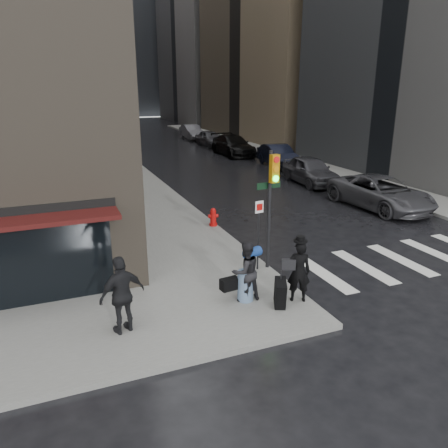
# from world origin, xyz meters

# --- Properties ---
(ground) EXTENTS (140.00, 140.00, 0.00)m
(ground) POSITION_xyz_m (0.00, 0.00, 0.00)
(ground) COLOR black
(ground) RESTS_ON ground
(sidewalk_left) EXTENTS (4.00, 50.00, 0.15)m
(sidewalk_left) POSITION_xyz_m (0.00, 27.00, 0.07)
(sidewalk_left) COLOR slate
(sidewalk_left) RESTS_ON ground
(sidewalk_right) EXTENTS (3.00, 50.00, 0.15)m
(sidewalk_right) POSITION_xyz_m (13.50, 27.00, 0.07)
(sidewalk_right) COLOR slate
(sidewalk_right) RESTS_ON ground
(crosswalk) EXTENTS (8.50, 3.00, 0.01)m
(crosswalk) POSITION_xyz_m (7.50, 1.00, 0.00)
(crosswalk) COLOR silver
(crosswalk) RESTS_ON ground
(bldg_right_far) EXTENTS (22.00, 20.00, 25.00)m
(bldg_right_far) POSITION_xyz_m (26.00, 58.00, 12.50)
(bldg_right_far) COLOR slate
(bldg_right_far) RESTS_ON ground
(bldg_distant) EXTENTS (40.00, 12.00, 32.00)m
(bldg_distant) POSITION_xyz_m (6.00, 78.00, 16.00)
(bldg_distant) COLOR slate
(bldg_distant) RESTS_ON ground
(man_overcoat) EXTENTS (1.28, 0.84, 1.92)m
(man_overcoat) POSITION_xyz_m (1.47, -0.50, 0.95)
(man_overcoat) COLOR black
(man_overcoat) RESTS_ON ground
(man_jeans) EXTENTS (1.25, 0.76, 1.72)m
(man_jeans) POSITION_xyz_m (0.26, 0.10, 1.01)
(man_jeans) COLOR black
(man_jeans) RESTS_ON ground
(man_greycoat) EXTENTS (1.23, 0.79, 1.95)m
(man_greycoat) POSITION_xyz_m (-3.11, -0.26, 1.12)
(man_greycoat) COLOR black
(man_greycoat) RESTS_ON ground
(traffic_light) EXTENTS (0.95, 0.48, 3.81)m
(traffic_light) POSITION_xyz_m (1.88, 1.81, 2.61)
(traffic_light) COLOR black
(traffic_light) RESTS_ON ground
(fire_hydrant) EXTENTS (0.44, 0.34, 0.77)m
(fire_hydrant) POSITION_xyz_m (1.80, 6.64, 0.49)
(fire_hydrant) COLOR #B80C0B
(fire_hydrant) RESTS_ON ground
(parked_car_0) EXTENTS (2.92, 5.79, 1.57)m
(parked_car_0) POSITION_xyz_m (10.56, 6.61, 0.79)
(parked_car_0) COLOR #46464B
(parked_car_0) RESTS_ON ground
(parked_car_1) EXTENTS (2.36, 5.01, 1.66)m
(parked_car_1) POSITION_xyz_m (10.41, 12.62, 0.83)
(parked_car_1) COLOR #3E3E43
(parked_car_1) RESTS_ON ground
(parked_car_2) EXTENTS (2.09, 4.87, 1.56)m
(parked_car_2) POSITION_xyz_m (11.49, 18.63, 0.78)
(parked_car_2) COLOR black
(parked_car_2) RESTS_ON ground
(parked_car_3) EXTENTS (2.37, 5.77, 1.67)m
(parked_car_3) POSITION_xyz_m (10.44, 24.64, 0.83)
(parked_car_3) COLOR black
(parked_car_3) RESTS_ON ground
(parked_car_4) EXTENTS (1.98, 4.50, 1.51)m
(parked_car_4) POSITION_xyz_m (10.56, 30.65, 0.75)
(parked_car_4) COLOR #3D3E42
(parked_car_4) RESTS_ON ground
(parked_car_5) EXTENTS (1.73, 4.72, 1.54)m
(parked_car_5) POSITION_xyz_m (10.64, 36.66, 0.77)
(parked_car_5) COLOR #47474B
(parked_car_5) RESTS_ON ground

